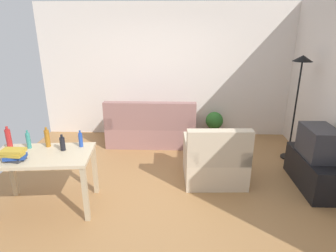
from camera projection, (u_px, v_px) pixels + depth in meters
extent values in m
cube|color=#9E7042|center=(160.00, 184.00, 4.34)|extent=(5.20, 4.40, 0.02)
cube|color=silver|center=(166.00, 72.00, 5.96)|extent=(5.20, 0.10, 2.70)
cube|color=#996B66|center=(152.00, 132.00, 5.84)|extent=(1.72, 0.84, 0.40)
cube|color=#8C625D|center=(150.00, 116.00, 5.36)|extent=(1.72, 0.16, 0.52)
cube|color=#926661|center=(191.00, 118.00, 5.71)|extent=(0.16, 0.84, 0.22)
cube|color=#926661|center=(113.00, 118.00, 5.76)|extent=(0.16, 0.84, 0.22)
cube|color=black|center=(313.00, 171.00, 4.21)|extent=(0.44, 1.10, 0.48)
cube|color=#2D2D33|center=(319.00, 142.00, 4.05)|extent=(0.40, 0.60, 0.44)
cube|color=black|center=(334.00, 143.00, 4.05)|extent=(0.01, 0.52, 0.36)
cylinder|color=black|center=(288.00, 157.00, 5.19)|extent=(0.26, 0.26, 0.03)
cylinder|color=black|center=(295.00, 111.00, 4.90)|extent=(0.03, 0.03, 1.68)
cone|color=black|center=(303.00, 58.00, 4.61)|extent=(0.32, 0.32, 0.10)
cube|color=#C6B28E|center=(42.00, 155.00, 3.55)|extent=(1.26, 0.81, 0.04)
cube|color=tan|center=(85.00, 194.00, 3.42)|extent=(0.07, 0.07, 0.72)
cube|color=tan|center=(12.00, 172.00, 3.94)|extent=(0.07, 0.07, 0.72)
cube|color=tan|center=(95.00, 170.00, 4.00)|extent=(0.07, 0.07, 0.72)
cylinder|color=brown|center=(214.00, 133.00, 6.06)|extent=(0.24, 0.24, 0.22)
sphere|color=#2D6B28|center=(214.00, 120.00, 5.97)|extent=(0.36, 0.36, 0.36)
cube|color=beige|center=(214.00, 166.00, 4.44)|extent=(0.94, 0.88, 0.40)
cube|color=#C0AD91|center=(219.00, 148.00, 3.96)|extent=(0.91, 0.20, 0.52)
cube|color=#C8B597|center=(239.00, 148.00, 4.34)|extent=(0.20, 0.85, 0.22)
cube|color=#C8B597|center=(190.00, 148.00, 4.33)|extent=(0.20, 0.85, 0.22)
cylinder|color=#AD2323|center=(9.00, 139.00, 3.67)|extent=(0.07, 0.07, 0.26)
cylinder|color=#AD2323|center=(7.00, 128.00, 3.62)|extent=(0.03, 0.03, 0.04)
cylinder|color=teal|center=(28.00, 141.00, 3.69)|extent=(0.05, 0.05, 0.20)
cylinder|color=teal|center=(27.00, 132.00, 3.65)|extent=(0.02, 0.02, 0.04)
cylinder|color=#9E6019|center=(47.00, 138.00, 3.73)|extent=(0.06, 0.06, 0.23)
cylinder|color=#9E6019|center=(46.00, 129.00, 3.69)|extent=(0.03, 0.03, 0.04)
cylinder|color=black|center=(63.00, 144.00, 3.63)|extent=(0.06, 0.06, 0.17)
cylinder|color=black|center=(62.00, 136.00, 3.59)|extent=(0.03, 0.03, 0.04)
cylinder|color=#2347A3|center=(81.00, 140.00, 3.73)|extent=(0.05, 0.05, 0.18)
cylinder|color=#2347A3|center=(80.00, 132.00, 3.70)|extent=(0.02, 0.02, 0.04)
cube|color=#333338|center=(16.00, 159.00, 3.37)|extent=(0.21, 0.18, 0.03)
cube|color=navy|center=(15.00, 157.00, 3.36)|extent=(0.26, 0.19, 0.04)
cube|color=#B7932D|center=(12.00, 154.00, 3.33)|extent=(0.26, 0.15, 0.04)
cube|color=#B7932D|center=(13.00, 151.00, 3.33)|extent=(0.26, 0.16, 0.04)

